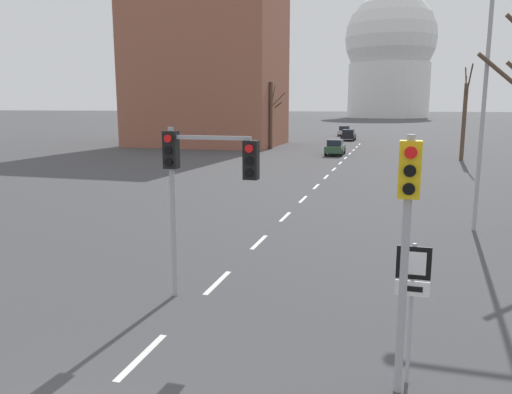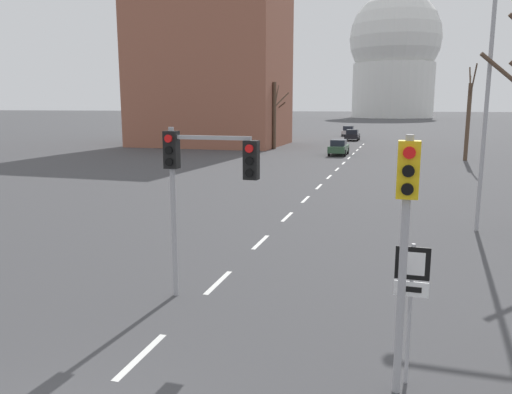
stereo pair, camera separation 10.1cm
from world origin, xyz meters
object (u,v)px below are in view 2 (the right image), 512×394
at_px(street_lamp_right, 476,86).
at_px(sedan_near_left, 348,131).
at_px(sedan_mid_centre, 339,147).
at_px(sedan_near_right, 352,135).
at_px(traffic_signal_centre_tall, 200,171).
at_px(traffic_signal_near_right, 406,217).
at_px(route_sign_post, 411,290).

distance_m(street_lamp_right, sedan_near_left, 63.88).
bearing_deg(street_lamp_right, sedan_mid_centre, 106.62).
bearing_deg(sedan_near_right, traffic_signal_centre_tall, -88.04).
bearing_deg(sedan_near_left, traffic_signal_centre_tall, -87.00).
relative_size(sedan_near_left, sedan_mid_centre, 0.93).
bearing_deg(traffic_signal_near_right, sedan_near_left, 96.66).
height_order(street_lamp_right, sedan_near_left, street_lamp_right).
bearing_deg(traffic_signal_near_right, traffic_signal_centre_tall, 148.29).
xyz_separation_m(traffic_signal_near_right, route_sign_post, (0.17, 0.33, -1.39)).
relative_size(traffic_signal_near_right, sedan_near_left, 1.12).
distance_m(traffic_signal_centre_tall, sedan_mid_centre, 39.91).
xyz_separation_m(traffic_signal_near_right, traffic_signal_centre_tall, (-5.03, 3.11, 0.21)).
xyz_separation_m(route_sign_post, street_lamp_right, (2.38, 12.70, 3.98)).
relative_size(route_sign_post, street_lamp_right, 0.28).
relative_size(street_lamp_right, sedan_mid_centre, 2.18).
bearing_deg(sedan_near_right, sedan_mid_centre, -87.98).
bearing_deg(route_sign_post, sedan_near_left, 96.81).
relative_size(street_lamp_right, sedan_near_left, 2.34).
relative_size(traffic_signal_near_right, traffic_signal_centre_tall, 1.02).
height_order(traffic_signal_centre_tall, street_lamp_right, street_lamp_right).
distance_m(sedan_near_left, sedan_near_right, 10.87).
height_order(traffic_signal_near_right, sedan_mid_centre, traffic_signal_near_right).
bearing_deg(sedan_mid_centre, route_sign_post, -81.27).
bearing_deg(street_lamp_right, sedan_near_left, 100.29).
xyz_separation_m(traffic_signal_centre_tall, sedan_near_right, (-2.12, 61.85, -2.63)).
distance_m(traffic_signal_centre_tall, route_sign_post, 6.11).
relative_size(traffic_signal_centre_tall, sedan_near_right, 1.11).
bearing_deg(traffic_signal_near_right, sedan_mid_centre, 98.45).
bearing_deg(sedan_near_right, sedan_near_left, 98.92).
distance_m(traffic_signal_near_right, sedan_mid_centre, 43.44).
distance_m(traffic_signal_near_right, sedan_near_left, 76.25).
bearing_deg(sedan_near_left, traffic_signal_near_right, -83.34).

